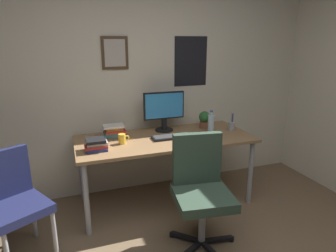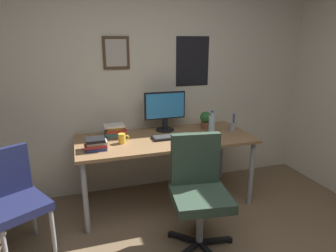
# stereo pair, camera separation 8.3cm
# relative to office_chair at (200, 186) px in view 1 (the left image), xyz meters

# --- Properties ---
(wall_back) EXTENTS (4.40, 0.10, 2.60)m
(wall_back) POSITION_rel_office_chair_xyz_m (-0.25, 1.22, 0.77)
(wall_back) COLOR beige
(wall_back) RESTS_ON ground_plane
(desk) EXTENTS (1.81, 0.80, 0.73)m
(desk) POSITION_rel_office_chair_xyz_m (-0.06, 0.74, 0.14)
(desk) COLOR #936D47
(desk) RESTS_ON ground_plane
(office_chair) EXTENTS (0.57, 0.57, 0.95)m
(office_chair) POSITION_rel_office_chair_xyz_m (0.00, 0.00, 0.00)
(office_chair) COLOR #334738
(office_chair) RESTS_ON ground_plane
(side_chair) EXTENTS (0.57, 0.57, 0.88)m
(side_chair) POSITION_rel_office_chair_xyz_m (-1.46, 0.33, -0.03)
(side_chair) COLOR #1E234C
(side_chair) RESTS_ON ground_plane
(monitor) EXTENTS (0.46, 0.20, 0.43)m
(monitor) POSITION_rel_office_chair_xyz_m (0.01, 0.98, 0.44)
(monitor) COLOR black
(monitor) RESTS_ON desk
(keyboard) EXTENTS (0.43, 0.15, 0.03)m
(keyboard) POSITION_rel_office_chair_xyz_m (0.01, 0.70, 0.22)
(keyboard) COLOR black
(keyboard) RESTS_ON desk
(computer_mouse) EXTENTS (0.06, 0.11, 0.04)m
(computer_mouse) POSITION_rel_office_chair_xyz_m (0.31, 0.68, 0.22)
(computer_mouse) COLOR black
(computer_mouse) RESTS_ON desk
(water_bottle) EXTENTS (0.07, 0.07, 0.25)m
(water_bottle) POSITION_rel_office_chair_xyz_m (0.45, 0.71, 0.31)
(water_bottle) COLOR silver
(water_bottle) RESTS_ON desk
(coffee_mug_near) EXTENTS (0.11, 0.07, 0.10)m
(coffee_mug_near) POSITION_rel_office_chair_xyz_m (-0.52, 0.69, 0.25)
(coffee_mug_near) COLOR yellow
(coffee_mug_near) RESTS_ON desk
(potted_plant) EXTENTS (0.13, 0.13, 0.20)m
(potted_plant) POSITION_rel_office_chair_xyz_m (0.48, 0.92, 0.31)
(potted_plant) COLOR brown
(potted_plant) RESTS_ON desk
(pen_cup) EXTENTS (0.07, 0.07, 0.20)m
(pen_cup) POSITION_rel_office_chair_xyz_m (0.73, 0.74, 0.26)
(pen_cup) COLOR #9EA0A5
(pen_cup) RESTS_ON desk
(book_stack_left) EXTENTS (0.20, 0.16, 0.11)m
(book_stack_left) POSITION_rel_office_chair_xyz_m (-0.78, 0.58, 0.26)
(book_stack_left) COLOR navy
(book_stack_left) RESTS_ON desk
(book_stack_right) EXTENTS (0.23, 0.17, 0.13)m
(book_stack_right) POSITION_rel_office_chair_xyz_m (-0.56, 0.93, 0.27)
(book_stack_right) COLOR gray
(book_stack_right) RESTS_ON desk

